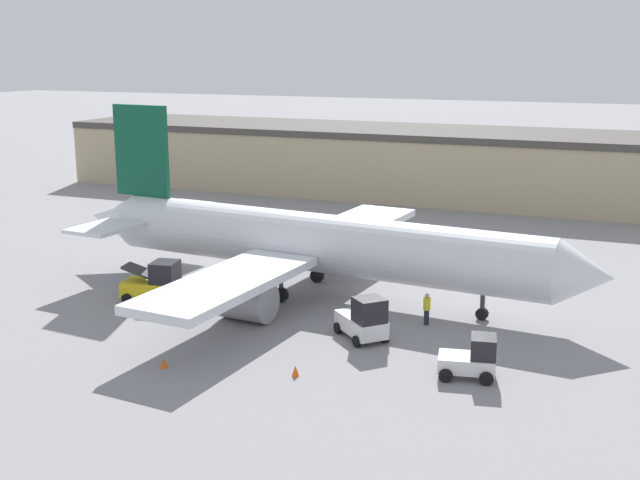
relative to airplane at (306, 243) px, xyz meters
name	(u,v)px	position (x,y,z in m)	size (l,w,h in m)	color
ground_plane	(320,295)	(0.96, -0.08, -3.28)	(400.00, 400.00, 0.00)	gray
terminal_building	(392,161)	(-5.82, 36.78, 0.25)	(72.73, 13.73, 7.03)	tan
airplane	(306,243)	(0.00, 0.00, 0.00)	(36.27, 29.65, 11.47)	silver
ground_crew_worker	(427,308)	(8.67, -3.04, -2.29)	(0.41, 0.41, 1.84)	#1E2338
baggage_tug	(364,320)	(6.18, -6.62, -2.17)	(3.50, 3.42, 2.48)	silver
belt_loader_truck	(155,282)	(-7.99, -5.02, -2.12)	(3.70, 2.72, 2.51)	yellow
pushback_tug	(472,358)	(12.58, -9.47, -2.34)	(2.92, 2.34, 2.07)	silver
safety_cone_near	(295,371)	(4.82, -12.55, -3.00)	(0.36, 0.36, 0.55)	#EF590F
safety_cone_far	(164,362)	(-1.53, -14.05, -3.00)	(0.36, 0.36, 0.55)	#EF590F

